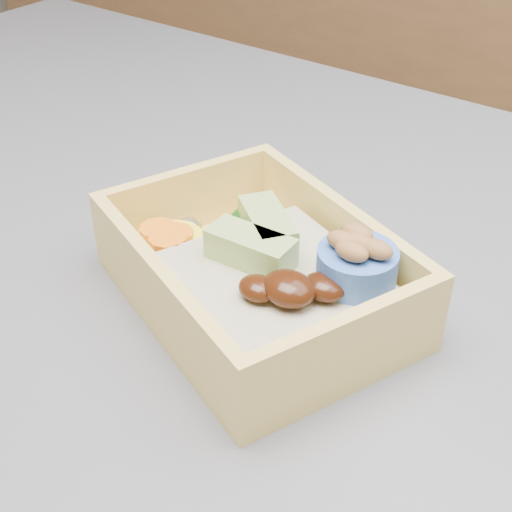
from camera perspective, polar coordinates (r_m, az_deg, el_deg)
The scene contains 1 object.
bento_box at distance 0.46m, azimuth 0.62°, elevation -1.64°, with size 0.24×0.21×0.07m.
Camera 1 is at (0.28, -0.38, 1.22)m, focal length 50.00 mm.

